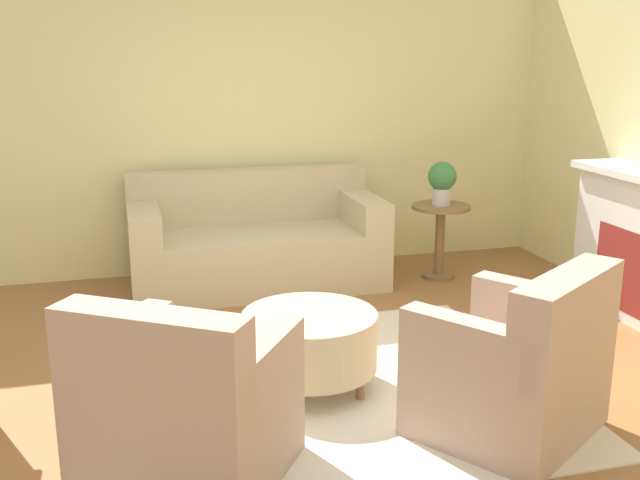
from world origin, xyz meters
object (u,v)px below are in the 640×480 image
at_px(ottoman_table, 310,340).
at_px(side_table, 440,229).
at_px(armchair_left, 183,410).
at_px(armchair_right, 516,369).
at_px(potted_plant_on_side_table, 442,180).
at_px(couch, 256,245).

xyz_separation_m(ottoman_table, side_table, (1.60, 1.79, 0.14)).
height_order(armchair_left, armchair_right, same).
bearing_deg(side_table, potted_plant_on_side_table, 0.00).
relative_size(armchair_left, side_table, 1.78).
bearing_deg(couch, side_table, -8.23).
bearing_deg(armchair_right, armchair_left, 180.00).
height_order(armchair_right, potted_plant_on_side_table, potted_plant_on_side_table).
distance_m(couch, ottoman_table, 2.02).
height_order(couch, potted_plant_on_side_table, potted_plant_on_side_table).
relative_size(couch, potted_plant_on_side_table, 5.57).
bearing_deg(couch, potted_plant_on_side_table, -8.23).
distance_m(armchair_left, side_table, 3.51).
xyz_separation_m(armchair_left, ottoman_table, (0.78, 0.78, -0.06)).
relative_size(couch, side_table, 3.21).
distance_m(armchair_right, potted_plant_on_side_table, 2.72).
bearing_deg(armchair_left, armchair_right, 0.00).
xyz_separation_m(armchair_right, ottoman_table, (-0.87, 0.78, -0.06)).
bearing_deg(couch, ottoman_table, -91.82).
bearing_deg(ottoman_table, armchair_right, -41.97).
distance_m(ottoman_table, side_table, 2.41).
bearing_deg(potted_plant_on_side_table, ottoman_table, -131.82).
height_order(armchair_left, side_table, armchair_left).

